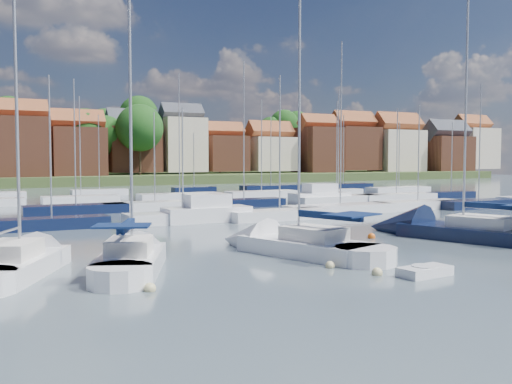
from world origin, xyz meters
TOP-DOWN VIEW (x-y plane):
  - ground at (0.00, 40.00)m, footprint 260.00×260.00m
  - sailboat_left at (-15.62, 3.70)m, footprint 6.22×10.14m
  - sailboat_centre at (-7.18, 4.06)m, footprint 6.56×11.93m
  - sailboat_navy at (4.93, 4.64)m, footprint 7.62×14.06m
  - sailboat_far at (-20.20, 5.10)m, footprint 7.00×10.40m
  - tender at (-4.99, -4.08)m, footprint 2.57×1.39m
  - buoy_a at (-16.38, -1.41)m, footprint 0.47×0.47m
  - buoy_b at (-6.69, -2.99)m, footprint 0.48×0.48m
  - buoy_c at (-6.33, -1.16)m, footprint 0.50×0.50m
  - buoy_e at (0.40, 6.29)m, footprint 0.49×0.49m
  - buoy_g at (-7.57, -0.68)m, footprint 0.44×0.44m
  - marina_field at (1.91, 35.15)m, footprint 79.62×41.41m
  - far_shore_town at (2.23, 132.67)m, footprint 212.46×90.00m

SIDE VIEW (x-z plane):
  - ground at x=0.00m, z-range 0.00..0.00m
  - buoy_a at x=-16.38m, z-range -0.23..0.23m
  - buoy_b at x=-6.69m, z-range -0.24..0.24m
  - buoy_c at x=-6.33m, z-range -0.25..0.25m
  - buoy_e at x=0.40m, z-range -0.24..0.24m
  - buoy_g at x=-7.57m, z-range -0.22..0.22m
  - tender at x=-4.99m, z-range -0.06..0.47m
  - sailboat_far at x=-20.20m, z-range -6.49..7.17m
  - sailboat_navy at x=4.93m, z-range -9.03..9.73m
  - sailboat_centre at x=-7.18m, z-range -7.50..8.20m
  - sailboat_left at x=-15.62m, z-range -6.40..7.13m
  - marina_field at x=1.91m, z-range -7.53..8.40m
  - far_shore_town at x=2.23m, z-range -6.53..15.74m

